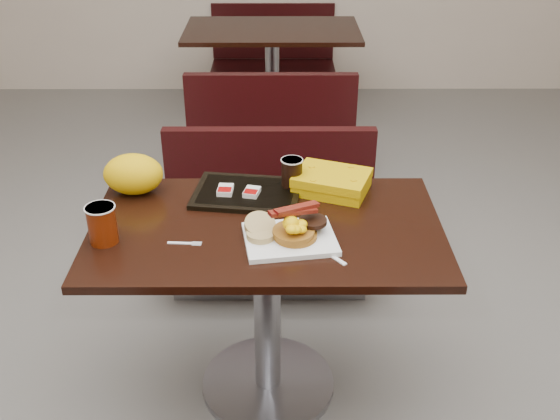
{
  "coord_description": "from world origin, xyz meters",
  "views": [
    {
      "loc": [
        0.04,
        -1.9,
        1.91
      ],
      "look_at": [
        0.05,
        -0.02,
        0.82
      ],
      "focal_mm": 41.89,
      "sensor_mm": 36.0,
      "label": 1
    }
  ],
  "objects_px": {
    "coffee_cup_far": "(292,172)",
    "table_far": "(272,81)",
    "coffee_cup_near": "(102,224)",
    "fork": "(180,243)",
    "platter": "(290,239)",
    "knife": "(327,253)",
    "bench_far_s": "(272,120)",
    "tray": "(247,193)",
    "hashbrown_sleeve_right": "(252,192)",
    "hashbrown_sleeve_left": "(225,190)",
    "bench_near_n": "(269,219)",
    "paper_bag": "(133,174)",
    "bench_far_n": "(273,55)",
    "table_near": "(267,312)",
    "clamshell": "(332,182)",
    "pancake_stack": "(295,233)"
  },
  "relations": [
    {
      "from": "platter",
      "to": "tray",
      "type": "height_order",
      "value": "same"
    },
    {
      "from": "coffee_cup_near",
      "to": "paper_bag",
      "type": "bearing_deg",
      "value": 83.81
    },
    {
      "from": "coffee_cup_near",
      "to": "fork",
      "type": "bearing_deg",
      "value": -3.16
    },
    {
      "from": "table_far",
      "to": "paper_bag",
      "type": "height_order",
      "value": "paper_bag"
    },
    {
      "from": "fork",
      "to": "clamshell",
      "type": "relative_size",
      "value": 0.42
    },
    {
      "from": "table_far",
      "to": "bench_far_s",
      "type": "height_order",
      "value": "table_far"
    },
    {
      "from": "pancake_stack",
      "to": "tray",
      "type": "relative_size",
      "value": 0.37
    },
    {
      "from": "hashbrown_sleeve_left",
      "to": "bench_far_s",
      "type": "bearing_deg",
      "value": 88.87
    },
    {
      "from": "platter",
      "to": "coffee_cup_far",
      "type": "relative_size",
      "value": 2.78
    },
    {
      "from": "bench_far_s",
      "to": "tray",
      "type": "distance_m",
      "value": 1.74
    },
    {
      "from": "fork",
      "to": "clamshell",
      "type": "xyz_separation_m",
      "value": [
        0.52,
        0.36,
        0.03
      ]
    },
    {
      "from": "platter",
      "to": "pancake_stack",
      "type": "bearing_deg",
      "value": -10.77
    },
    {
      "from": "coffee_cup_near",
      "to": "clamshell",
      "type": "relative_size",
      "value": 0.49
    },
    {
      "from": "platter",
      "to": "knife",
      "type": "distance_m",
      "value": 0.14
    },
    {
      "from": "coffee_cup_far",
      "to": "paper_bag",
      "type": "height_order",
      "value": "paper_bag"
    },
    {
      "from": "hashbrown_sleeve_left",
      "to": "hashbrown_sleeve_right",
      "type": "relative_size",
      "value": 1.05
    },
    {
      "from": "table_far",
      "to": "hashbrown_sleeve_right",
      "type": "distance_m",
      "value": 2.45
    },
    {
      "from": "hashbrown_sleeve_left",
      "to": "paper_bag",
      "type": "distance_m",
      "value": 0.34
    },
    {
      "from": "fork",
      "to": "hashbrown_sleeve_right",
      "type": "bearing_deg",
      "value": 57.08
    },
    {
      "from": "platter",
      "to": "hashbrown_sleeve_left",
      "type": "bearing_deg",
      "value": 118.71
    },
    {
      "from": "tray",
      "to": "hashbrown_sleeve_right",
      "type": "distance_m",
      "value": 0.04
    },
    {
      "from": "tray",
      "to": "paper_bag",
      "type": "relative_size",
      "value": 1.77
    },
    {
      "from": "pancake_stack",
      "to": "paper_bag",
      "type": "relative_size",
      "value": 0.66
    },
    {
      "from": "coffee_cup_far",
      "to": "paper_bag",
      "type": "xyz_separation_m",
      "value": [
        -0.58,
        -0.02,
        0.0
      ]
    },
    {
      "from": "bench_near_n",
      "to": "paper_bag",
      "type": "distance_m",
      "value": 0.82
    },
    {
      "from": "coffee_cup_far",
      "to": "platter",
      "type": "bearing_deg",
      "value": -91.95
    },
    {
      "from": "platter",
      "to": "paper_bag",
      "type": "distance_m",
      "value": 0.67
    },
    {
      "from": "bench_far_s",
      "to": "pancake_stack",
      "type": "xyz_separation_m",
      "value": [
        0.1,
        -2.0,
        0.42
      ]
    },
    {
      "from": "bench_far_s",
      "to": "coffee_cup_near",
      "type": "bearing_deg",
      "value": -104.78
    },
    {
      "from": "table_near",
      "to": "bench_far_n",
      "type": "xyz_separation_m",
      "value": [
        0.0,
        3.3,
        -0.02
      ]
    },
    {
      "from": "bench_far_s",
      "to": "coffee_cup_near",
      "type": "xyz_separation_m",
      "value": [
        -0.53,
        -2.0,
        0.45
      ]
    },
    {
      "from": "platter",
      "to": "bench_far_n",
      "type": "bearing_deg",
      "value": 82.73
    },
    {
      "from": "bench_far_n",
      "to": "coffee_cup_far",
      "type": "relative_size",
      "value": 9.45
    },
    {
      "from": "fork",
      "to": "platter",
      "type": "bearing_deg",
      "value": 5.86
    },
    {
      "from": "clamshell",
      "to": "table_near",
      "type": "bearing_deg",
      "value": -113.65
    },
    {
      "from": "coffee_cup_far",
      "to": "table_far",
      "type": "bearing_deg",
      "value": 92.24
    },
    {
      "from": "platter",
      "to": "hashbrown_sleeve_left",
      "type": "height_order",
      "value": "hashbrown_sleeve_left"
    },
    {
      "from": "bench_far_s",
      "to": "paper_bag",
      "type": "height_order",
      "value": "paper_bag"
    },
    {
      "from": "coffee_cup_far",
      "to": "bench_near_n",
      "type": "bearing_deg",
      "value": 101.72
    },
    {
      "from": "bench_far_s",
      "to": "bench_far_n",
      "type": "bearing_deg",
      "value": 90.0
    },
    {
      "from": "bench_far_n",
      "to": "knife",
      "type": "relative_size",
      "value": 5.92
    },
    {
      "from": "bench_far_s",
      "to": "platter",
      "type": "xyz_separation_m",
      "value": [
        0.08,
        -2.0,
        0.4
      ]
    },
    {
      "from": "bench_far_n",
      "to": "tray",
      "type": "height_order",
      "value": "tray"
    },
    {
      "from": "bench_far_n",
      "to": "fork",
      "type": "relative_size",
      "value": 8.94
    },
    {
      "from": "paper_bag",
      "to": "hashbrown_sleeve_left",
      "type": "bearing_deg",
      "value": -6.04
    },
    {
      "from": "bench_far_s",
      "to": "coffee_cup_near",
      "type": "relative_size",
      "value": 7.7
    },
    {
      "from": "platter",
      "to": "hashbrown_sleeve_right",
      "type": "bearing_deg",
      "value": 106.34
    },
    {
      "from": "bench_far_n",
      "to": "table_near",
      "type": "bearing_deg",
      "value": -90.0
    },
    {
      "from": "platter",
      "to": "fork",
      "type": "xyz_separation_m",
      "value": [
        -0.36,
        -0.01,
        -0.01
      ]
    },
    {
      "from": "table_far",
      "to": "bench_far_n",
      "type": "height_order",
      "value": "table_far"
    }
  ]
}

